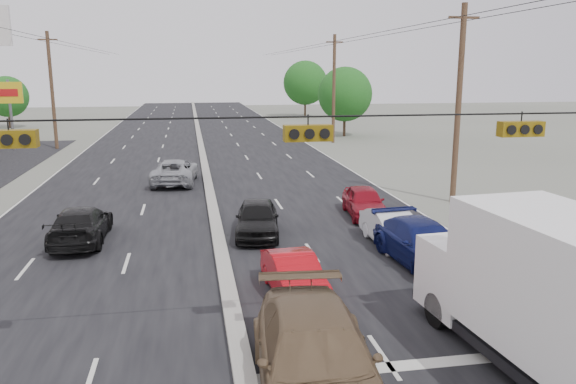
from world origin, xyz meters
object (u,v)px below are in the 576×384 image
oncoming_near (81,225)px  pole_sign_far (9,98)px  tree_right_far (305,83)px  box_truck (545,291)px  tree_right_mid (345,94)px  queue_car_e (364,202)px  utility_pole_right_c (334,88)px  queue_car_b (393,229)px  tree_left_far (7,97)px  oncoming_far (175,172)px  queue_car_a (257,218)px  tan_sedan (316,360)px  queue_car_d (423,244)px  red_sedan (294,276)px  utility_pole_right_b (458,104)px  utility_pole_left_c (52,90)px

oncoming_near → pole_sign_far: bearing=-69.9°
tree_right_far → box_truck: tree_right_far is taller
tree_right_mid → queue_car_e: tree_right_mid is taller
utility_pole_right_c → queue_car_b: size_ratio=2.44×
tree_left_far → queue_car_b: 59.21m
tree_right_far → queue_car_b: bearing=-98.6°
oncoming_far → queue_car_a: bearing=112.5°
tan_sedan → queue_car_d: 9.38m
queue_car_b → tan_sedan: bearing=-120.2°
red_sedan → utility_pole_right_b: bearing=41.5°
queue_car_a → tan_sedan: bearing=-83.6°
tree_right_mid → tree_right_far: (1.00, 25.00, 0.62)m
oncoming_near → oncoming_far: oncoming_far is taller
utility_pole_right_b → box_truck: bearing=-109.7°
queue_car_e → oncoming_near: (-12.42, -1.91, 0.02)m
oncoming_far → tan_sedan: bearing=103.6°
utility_pole_right_c → red_sedan: 37.70m
utility_pole_right_c → queue_car_d: size_ratio=1.91×
oncoming_near → red_sedan: bearing=137.0°
utility_pole_left_c → red_sedan: utility_pole_left_c is taller
tree_left_far → box_truck: 67.58m
red_sedan → queue_car_d: bearing=17.4°
red_sedan → queue_car_b: (4.72, 4.23, 0.04)m
queue_car_d → oncoming_far: queue_car_d is taller
pole_sign_far → queue_car_d: (23.00, -33.91, -3.65)m
utility_pole_right_b → queue_car_a: 12.48m
tan_sedan → queue_car_e: tan_sedan is taller
pole_sign_far → tree_left_far: (-6.00, 20.00, -0.69)m
tan_sedan → queue_car_d: bearing=57.9°
red_sedan → queue_car_d: queue_car_d is taller
queue_car_a → queue_car_b: size_ratio=1.06×
utility_pole_right_b → tree_left_far: size_ratio=1.63×
utility_pole_right_c → tan_sedan: utility_pole_right_c is taller
box_truck → tree_left_far: bearing=110.3°
pole_sign_far → oncoming_near: pole_sign_far is taller
queue_car_e → utility_pole_right_b: bearing=26.4°
oncoming_near → oncoming_far: size_ratio=0.93×
utility_pole_right_b → pole_sign_far: utility_pole_right_b is taller
tan_sedan → queue_car_b: 11.08m
utility_pole_right_b → tree_right_far: size_ratio=1.23×
tan_sedan → queue_car_a: size_ratio=1.41×
tree_right_far → oncoming_far: (-17.94, -47.52, -4.21)m
utility_pole_left_c → oncoming_near: size_ratio=2.02×
oncoming_near → utility_pole_right_b: bearing=-167.3°
pole_sign_far → tree_right_far: tree_right_far is taller
utility_pole_right_b → queue_car_e: size_ratio=2.43×
box_truck → red_sedan: size_ratio=1.96×
utility_pole_right_c → oncoming_near: 34.38m
utility_pole_left_c → box_truck: (19.21, -41.15, -3.18)m
utility_pole_left_c → queue_car_b: bearing=-58.8°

